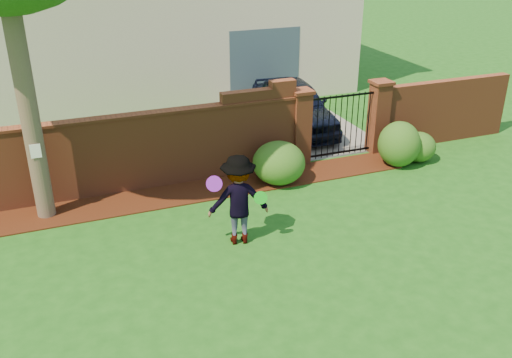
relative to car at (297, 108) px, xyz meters
name	(u,v)px	position (x,y,z in m)	size (l,w,h in m)	color
ground	(273,267)	(-3.30, -6.14, -0.70)	(80.00, 80.00, 0.01)	#1B5314
mulch_bed	(174,195)	(-4.25, -2.80, -0.68)	(11.10, 1.08, 0.03)	#321409
brick_wall	(116,153)	(-5.31, -2.14, 0.23)	(8.70, 0.31, 2.16)	brown
brick_wall_return	(442,111)	(3.30, -2.14, 0.15)	(4.00, 0.25, 1.70)	brown
pillar_left	(300,127)	(-0.90, -2.14, 0.26)	(0.50, 0.50, 1.88)	brown
pillar_right	(378,116)	(1.30, -2.14, 0.26)	(0.50, 0.50, 1.88)	brown
iron_gate	(340,125)	(0.20, -2.14, 0.16)	(1.78, 0.03, 1.60)	black
driveway	(277,111)	(0.20, 1.86, -0.69)	(3.20, 8.00, 0.01)	slate
car	(297,108)	(0.00, 0.00, 0.00)	(1.64, 4.08, 1.39)	black
paper_notice	(36,151)	(-6.90, -2.93, 0.80)	(0.20, 0.01, 0.28)	white
shrub_left	(279,163)	(-1.84, -3.00, -0.20)	(1.21, 1.21, 0.99)	#1D5118
shrub_middle	(399,144)	(1.28, -3.15, -0.13)	(1.02, 1.02, 1.13)	#1D5118
shrub_right	(419,147)	(1.92, -3.09, -0.32)	(0.84, 0.84, 0.75)	#1D5118
man	(238,201)	(-3.57, -5.14, 0.18)	(1.13, 0.65, 1.74)	gray
frisbee_purple	(214,184)	(-4.04, -5.20, 0.62)	(0.29, 0.29, 0.03)	purple
frisbee_green	(261,198)	(-3.23, -5.38, 0.28)	(0.25, 0.25, 0.02)	green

